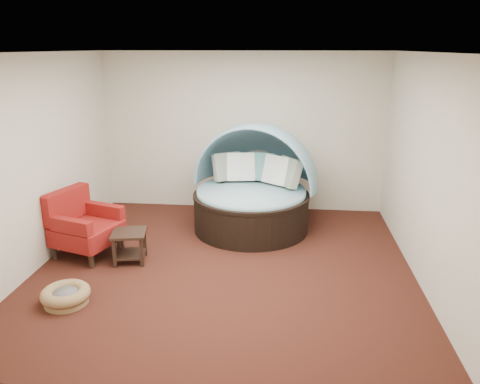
# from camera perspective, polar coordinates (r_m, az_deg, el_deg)

# --- Properties ---
(floor) EXTENTS (5.00, 5.00, 0.00)m
(floor) POSITION_cam_1_polar(r_m,az_deg,el_deg) (6.45, -1.82, -9.07)
(floor) COLOR #411C12
(floor) RESTS_ON ground
(wall_back) EXTENTS (5.00, 0.00, 5.00)m
(wall_back) POSITION_cam_1_polar(r_m,az_deg,el_deg) (8.39, 0.36, 7.26)
(wall_back) COLOR beige
(wall_back) RESTS_ON floor
(wall_front) EXTENTS (5.00, 0.00, 5.00)m
(wall_front) POSITION_cam_1_polar(r_m,az_deg,el_deg) (3.63, -7.27, -6.65)
(wall_front) COLOR beige
(wall_front) RESTS_ON floor
(wall_left) EXTENTS (0.00, 5.00, 5.00)m
(wall_left) POSITION_cam_1_polar(r_m,az_deg,el_deg) (6.76, -23.48, 3.35)
(wall_left) COLOR beige
(wall_left) RESTS_ON floor
(wall_right) EXTENTS (0.00, 5.00, 5.00)m
(wall_right) POSITION_cam_1_polar(r_m,az_deg,el_deg) (6.15, 21.83, 2.28)
(wall_right) COLOR beige
(wall_right) RESTS_ON floor
(ceiling) EXTENTS (5.00, 5.00, 0.00)m
(ceiling) POSITION_cam_1_polar(r_m,az_deg,el_deg) (5.78, -2.09, 16.66)
(ceiling) COLOR white
(ceiling) RESTS_ON wall_back
(canopy_daybed) EXTENTS (2.30, 2.25, 1.71)m
(canopy_daybed) POSITION_cam_1_polar(r_m,az_deg,el_deg) (7.54, 1.65, 1.36)
(canopy_daybed) COLOR black
(canopy_daybed) RESTS_ON floor
(pet_basket) EXTENTS (0.65, 0.65, 0.20)m
(pet_basket) POSITION_cam_1_polar(r_m,az_deg,el_deg) (5.92, -20.47, -11.72)
(pet_basket) COLOR olive
(pet_basket) RESTS_ON floor
(red_armchair) EXTENTS (1.02, 1.02, 0.95)m
(red_armchair) POSITION_cam_1_polar(r_m,az_deg,el_deg) (7.01, -18.56, -3.89)
(red_armchair) COLOR black
(red_armchair) RESTS_ON floor
(side_table) EXTENTS (0.53, 0.53, 0.44)m
(side_table) POSITION_cam_1_polar(r_m,az_deg,el_deg) (6.66, -13.31, -5.99)
(side_table) COLOR black
(side_table) RESTS_ON floor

